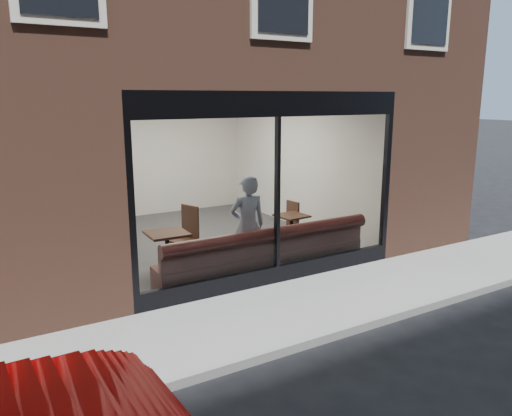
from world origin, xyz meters
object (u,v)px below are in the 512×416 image
cafe_table_right (292,216)px  cafe_chair_left (184,241)px  banquette (264,263)px  person (248,225)px  cafe_table_left (167,233)px  cafe_chair_right (286,235)px

cafe_table_right → cafe_chair_left: 2.26m
banquette → cafe_chair_left: (-0.69, 2.00, 0.01)m
person → cafe_table_left: bearing=-21.2°
cafe_table_right → cafe_chair_left: cafe_table_right is taller
banquette → person: person is taller
cafe_chair_right → person: bearing=27.6°
cafe_chair_left → cafe_chair_right: 2.15m
banquette → cafe_table_left: cafe_table_left is taller
cafe_table_left → cafe_chair_left: cafe_table_left is taller
banquette → cafe_chair_right: size_ratio=10.61×
person → cafe_chair_right: person is taller
cafe_chair_left → cafe_chair_right: size_ratio=1.26×
person → cafe_chair_left: 1.93m
banquette → person: size_ratio=2.25×
cafe_table_right → person: bearing=-153.8°
cafe_table_left → cafe_chair_right: (2.76, 0.31, -0.50)m
banquette → cafe_table_right: (1.25, 0.97, 0.52)m
cafe_table_left → cafe_chair_left: (0.73, 1.01, -0.50)m
banquette → cafe_table_right: bearing=37.8°
person → cafe_chair_right: size_ratio=4.72×
cafe_table_left → cafe_chair_right: size_ratio=1.84×
cafe_table_right → cafe_table_left: bearing=179.5°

